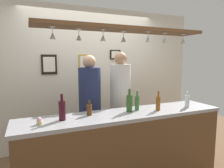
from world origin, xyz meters
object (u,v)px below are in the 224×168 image
picture_frame_upper_small (115,55)px  bottle_wine_dark_red (62,110)px  bottle_beer_green_import (137,102)px  bottle_soda_clear (187,101)px  bottle_beer_brown_stubby (89,109)px  picture_frame_caricature (49,64)px  bottle_beer_amber_tall (158,103)px  person_middle_white_patterned_shirt (120,95)px  picture_frame_crest (84,62)px  person_left_navy_shirt (90,99)px  bottle_champagne_green (129,103)px  cupcake (39,121)px

picture_frame_upper_small → bottle_wine_dark_red: bearing=-132.6°
bottle_beer_green_import → bottle_soda_clear: size_ratio=1.13×
bottle_beer_brown_stubby → picture_frame_caricature: bearing=103.8°
bottle_beer_amber_tall → bottle_wine_dark_red: bottle_wine_dark_red is taller
bottle_beer_brown_stubby → picture_frame_upper_small: size_ratio=0.82×
person_middle_white_patterned_shirt → picture_frame_crest: size_ratio=6.76×
bottle_soda_clear → bottle_beer_green_import: bearing=168.6°
person_left_navy_shirt → bottle_soda_clear: (1.21, -0.77, 0.02)m
picture_frame_caricature → bottle_beer_green_import: bearing=-53.4°
bottle_champagne_green → bottle_wine_dark_red: bearing=-178.2°
person_left_navy_shirt → bottle_champagne_green: person_left_navy_shirt is taller
bottle_beer_green_import → bottle_wine_dark_red: size_ratio=0.87×
bottle_beer_amber_tall → bottle_beer_brown_stubby: bearing=171.3°
bottle_beer_brown_stubby → bottle_beer_green_import: bearing=-1.6°
bottle_soda_clear → picture_frame_caricature: (-1.73, 1.48, 0.50)m
cupcake → bottle_soda_clear: bearing=-0.8°
person_middle_white_patterned_shirt → bottle_beer_brown_stubby: (-0.71, -0.61, -0.03)m
cupcake → picture_frame_crest: 1.80m
bottle_beer_green_import → bottle_champagne_green: (-0.13, -0.03, 0.01)m
picture_frame_upper_small → person_middle_white_patterned_shirt: bearing=-107.5°
bottle_beer_green_import → bottle_champagne_green: bearing=-167.2°
bottle_soda_clear → bottle_beer_brown_stubby: (-1.40, 0.17, -0.02)m
bottle_champagne_green → picture_frame_caricature: bearing=122.1°
bottle_beer_amber_tall → picture_frame_upper_small: bearing=89.3°
bottle_beer_green_import → cupcake: bearing=-174.5°
person_left_navy_shirt → bottle_wine_dark_red: person_left_navy_shirt is taller
bottle_beer_amber_tall → bottle_wine_dark_red: size_ratio=0.87×
bottle_beer_green_import → picture_frame_upper_small: 1.51m
bottle_wine_dark_red → picture_frame_caricature: size_ratio=0.88×
bottle_wine_dark_red → picture_frame_caricature: picture_frame_caricature is taller
bottle_beer_green_import → picture_frame_crest: (-0.37, 1.33, 0.54)m
bottle_soda_clear → person_left_navy_shirt: bearing=147.4°
bottle_soda_clear → person_middle_white_patterned_shirt: bearing=131.7°
bottle_champagne_green → bottle_soda_clear: size_ratio=1.30×
bottle_beer_amber_tall → picture_frame_upper_small: (0.02, 1.45, 0.67)m
bottle_wine_dark_red → picture_frame_caricature: 1.47m
person_middle_white_patterned_shirt → bottle_champagne_green: size_ratio=5.86×
person_middle_white_patterned_shirt → bottle_beer_amber_tall: size_ratio=6.76×
person_left_navy_shirt → picture_frame_caricature: (-0.51, 0.70, 0.52)m
person_left_navy_shirt → person_middle_white_patterned_shirt: 0.52m
person_left_navy_shirt → bottle_wine_dark_red: size_ratio=5.69×
bottle_beer_green_import → person_left_navy_shirt: bearing=127.2°
bottle_beer_brown_stubby → picture_frame_caricature: picture_frame_caricature is taller
bottle_beer_amber_tall → picture_frame_upper_small: 1.60m
bottle_beer_brown_stubby → picture_frame_crest: bearing=77.4°
person_left_navy_shirt → picture_frame_caricature: 1.02m
bottle_beer_amber_tall → bottle_champagne_green: size_ratio=0.87×
person_middle_white_patterned_shirt → bottle_beer_amber_tall: (0.21, -0.75, -0.00)m
person_left_navy_shirt → picture_frame_upper_small: (0.75, 0.70, 0.70)m
bottle_wine_dark_red → bottle_soda_clear: bearing=-3.0°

